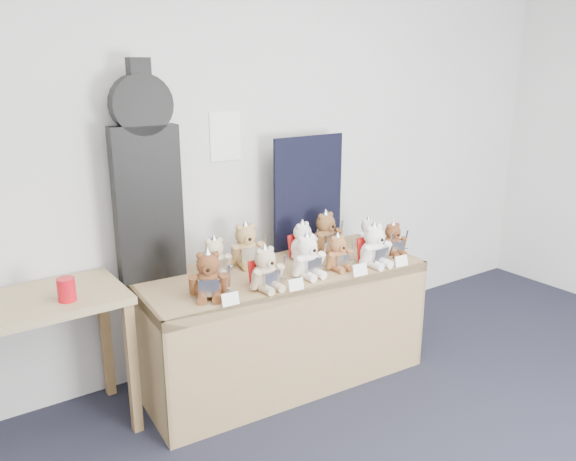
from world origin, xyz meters
TOP-DOWN VIEW (x-y plane):
  - room_shell at (0.08, 2.49)m, footprint 6.00×6.00m
  - display_table at (0.17, 1.97)m, footprint 1.74×0.81m
  - side_table at (-1.19, 2.21)m, footprint 0.94×0.53m
  - guitar_case at (-0.50, 2.34)m, footprint 0.37×0.13m
  - navy_board at (0.60, 2.33)m, footprint 0.55×0.04m
  - red_cup at (-1.02, 2.10)m, footprint 0.09×0.09m
  - teddy_front_far_left at (-0.37, 1.89)m, footprint 0.23×0.23m
  - teddy_front_left at (-0.06, 1.82)m, footprint 0.22×0.19m
  - teddy_front_centre at (0.24, 1.86)m, footprint 0.23×0.19m
  - teddy_front_right at (0.46, 1.85)m, footprint 0.19×0.15m
  - teddy_front_far_right at (0.69, 1.78)m, footprint 0.24×0.20m
  - teddy_front_end at (0.93, 1.86)m, footprint 0.19×0.16m
  - teddy_back_left at (-0.18, 2.17)m, footprint 0.21×0.19m
  - teddy_back_centre_left at (0.05, 2.22)m, footprint 0.24×0.21m
  - teddy_back_centre_right at (0.41, 2.13)m, footprint 0.22×0.20m
  - teddy_back_right at (0.62, 2.17)m, footprint 0.24×0.20m
  - teddy_back_end at (0.91, 2.08)m, footprint 0.18×0.16m
  - entry_card_a at (-0.33, 1.73)m, footprint 0.09×0.03m
  - entry_card_b at (0.06, 1.71)m, footprint 0.09×0.03m
  - entry_card_c at (0.49, 1.68)m, footprint 0.10×0.03m
  - entry_card_d at (0.81, 1.66)m, footprint 0.09×0.03m

SIDE VIEW (x-z plane):
  - display_table at x=0.17m, z-range 0.20..0.91m
  - side_table at x=-1.19m, z-range 0.26..1.03m
  - entry_card_b at x=0.06m, z-range 0.71..0.78m
  - entry_card_d at x=0.81m, z-range 0.71..0.78m
  - entry_card_a at x=-0.33m, z-range 0.71..0.78m
  - entry_card_c at x=0.49m, z-range 0.71..0.78m
  - teddy_back_end at x=0.91m, z-range 0.69..0.91m
  - teddy_front_end at x=0.93m, z-range 0.68..0.92m
  - teddy_front_right at x=0.46m, z-range 0.68..0.92m
  - teddy_back_left at x=-0.18m, z-range 0.68..0.94m
  - teddy_back_centre_right at x=0.41m, z-range 0.68..0.95m
  - teddy_front_left at x=-0.06m, z-range 0.68..0.95m
  - teddy_front_centre at x=0.24m, z-range 0.68..0.96m
  - teddy_front_far_left at x=-0.37m, z-range 0.68..0.96m
  - teddy_front_far_right at x=0.69m, z-range 0.68..0.97m
  - teddy_back_right at x=0.62m, z-range 0.68..0.97m
  - teddy_back_centre_left at x=0.05m, z-range 0.68..0.98m
  - red_cup at x=-1.02m, z-range 0.77..0.89m
  - navy_board at x=0.60m, z-range 0.71..1.44m
  - guitar_case at x=-0.50m, z-range 0.70..1.90m
  - room_shell at x=0.08m, z-range -1.54..4.46m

